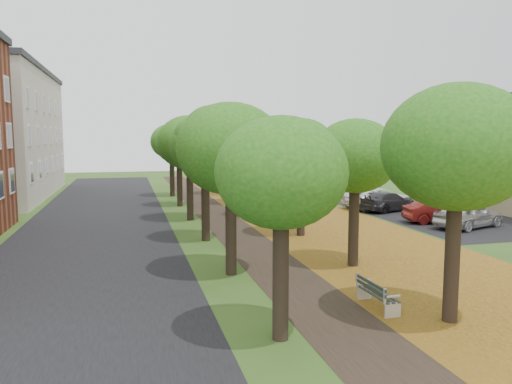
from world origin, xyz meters
TOP-DOWN VIEW (x-y plane):
  - ground at (0.00, 0.00)m, footprint 120.00×120.00m
  - street_asphalt at (-7.50, 15.00)m, footprint 8.00×70.00m
  - footpath at (0.00, 15.00)m, footprint 3.20×70.00m
  - leaf_verge at (5.00, 15.00)m, footprint 7.50×70.00m
  - parking_lot at (13.50, 16.00)m, footprint 9.00×16.00m
  - tree_row_west at (-2.20, 15.00)m, footprint 3.57×33.57m
  - tree_row_east at (2.60, 15.00)m, footprint 3.57×33.57m
  - bench at (1.14, 1.40)m, footprint 0.56×1.77m
  - car_silver at (12.14, 11.71)m, footprint 4.73×3.10m
  - car_red at (11.56, 13.41)m, footprint 4.23×2.10m
  - car_grey at (11.00, 18.28)m, footprint 4.74×3.18m
  - car_white at (11.00, 19.51)m, footprint 5.38×3.01m

SIDE VIEW (x-z plane):
  - ground at x=0.00m, z-range 0.00..0.00m
  - street_asphalt at x=-7.50m, z-range 0.00..0.01m
  - parking_lot at x=13.50m, z-range 0.00..0.01m
  - footpath at x=0.00m, z-range 0.00..0.01m
  - leaf_verge at x=5.00m, z-range 0.00..0.01m
  - bench at x=1.14m, z-range 0.02..0.85m
  - car_grey at x=11.00m, z-range 0.00..1.28m
  - car_red at x=11.56m, z-range 0.00..1.33m
  - car_white at x=11.00m, z-range 0.00..1.42m
  - car_silver at x=12.14m, z-range 0.00..1.50m
  - tree_row_west at x=-2.20m, z-range 1.43..7.40m
  - tree_row_east at x=2.60m, z-range 1.43..7.40m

